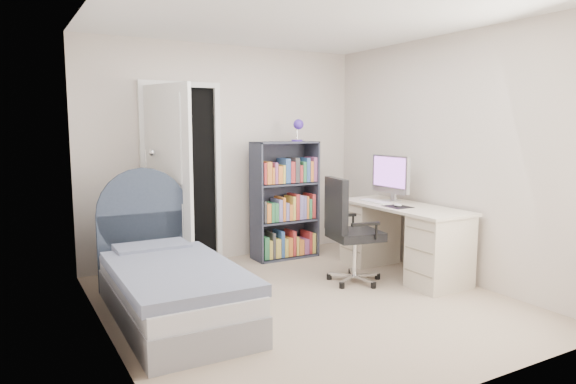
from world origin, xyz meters
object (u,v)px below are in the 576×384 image
office_chair (348,226)px  floor_lamp (150,224)px  nightstand (137,246)px  desk (402,236)px  bed (170,284)px  bookcase (286,204)px

office_chair → floor_lamp: bearing=142.9°
nightstand → desk: size_ratio=0.36×
bed → floor_lamp: 1.28m
desk → office_chair: 0.72m
bed → bookcase: size_ratio=1.16×
nightstand → bookcase: size_ratio=0.33×
nightstand → bookcase: (1.79, 0.07, 0.29)m
bookcase → desk: size_ratio=1.08×
bookcase → desk: bearing=-59.0°
floor_lamp → desk: bearing=-28.5°
desk → office_chair: desk is taller
nightstand → bookcase: bookcase is taller
bed → nightstand: bearing=90.4°
floor_lamp → desk: floor_lamp is taller
bed → bookcase: 2.17m
floor_lamp → bookcase: bearing=-1.9°
floor_lamp → office_chair: 2.06m
floor_lamp → nightstand: bearing=-144.2°
nightstand → desk: 2.77m
bed → desk: 2.51m
floor_lamp → desk: size_ratio=0.88×
bookcase → nightstand: bearing=-177.7°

